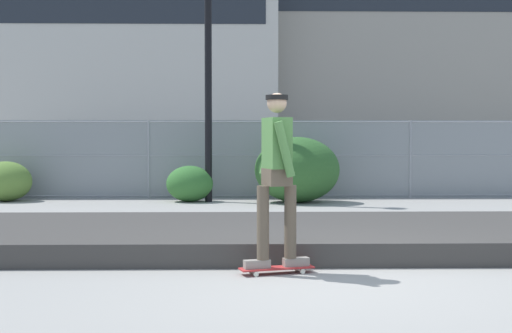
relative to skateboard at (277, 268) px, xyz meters
name	(u,v)px	position (x,y,z in m)	size (l,w,h in m)	color
ground_plane	(333,281)	(0.56, -0.38, -0.06)	(120.00, 120.00, 0.00)	gray
gravel_berm	(311,235)	(0.56, 1.95, 0.08)	(11.51, 3.34, 0.28)	#3D3A38
skateboard	(277,268)	(0.00, 0.00, 0.00)	(0.82, 0.41, 0.07)	#B22D2D
skater	(277,168)	(0.00, 0.00, 1.08)	(0.72, 0.62, 1.85)	gray
chain_fence	(280,159)	(0.56, 9.29, 0.87)	(18.71, 0.06, 1.85)	gray
street_lamp	(208,11)	(-1.10, 8.37, 4.18)	(0.44, 0.44, 6.82)	black
parked_car_near	(157,158)	(-2.82, 13.14, 0.78)	(4.45, 2.04, 1.66)	#B7BABF
parked_car_mid	(373,158)	(3.43, 12.84, 0.78)	(4.44, 2.03, 1.66)	black
library_building	(139,49)	(-8.41, 49.09, 8.31)	(21.26, 15.92, 16.74)	#B2AFA8
office_block	(389,38)	(11.71, 50.21, 9.43)	(26.18, 12.54, 18.97)	gray
shrub_left	(6,181)	(-5.69, 8.57, 0.40)	(1.17, 0.96, 0.91)	#567A33
shrub_center	(190,184)	(-1.52, 8.38, 0.35)	(1.05, 0.86, 0.81)	#336B2D
shrub_right	(297,170)	(0.87, 8.14, 0.67)	(1.88, 1.54, 1.46)	#2D5B28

